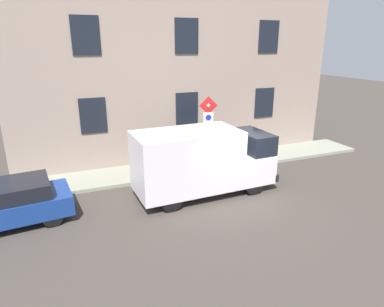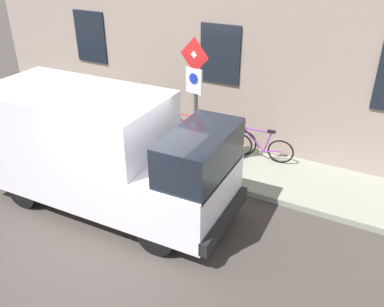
{
  "view_description": "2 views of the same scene",
  "coord_description": "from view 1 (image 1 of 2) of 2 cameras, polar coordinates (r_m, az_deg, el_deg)",
  "views": [
    {
      "loc": [
        -10.15,
        5.64,
        5.48
      ],
      "look_at": [
        1.48,
        0.91,
        1.33
      ],
      "focal_mm": 31.36,
      "sensor_mm": 36.0,
      "label": 1
    },
    {
      "loc": [
        -5.03,
        -4.25,
        5.21
      ],
      "look_at": [
        1.68,
        -0.63,
        1.11
      ],
      "focal_mm": 37.88,
      "sensor_mm": 36.0,
      "label": 2
    }
  ],
  "objects": [
    {
      "name": "ground_plane",
      "position": [
        12.84,
        6.31,
        -7.1
      ],
      "size": [
        80.0,
        80.0,
        0.0
      ],
      "primitive_type": "plane",
      "color": "#433B36"
    },
    {
      "name": "litter_bin",
      "position": [
        14.57,
        -0.8,
        -1.32
      ],
      "size": [
        0.44,
        0.44,
        0.9
      ],
      "primitive_type": "cylinder",
      "color": "#2D5133",
      "rests_on": "sidewalk_slab"
    },
    {
      "name": "building_facade",
      "position": [
        15.96,
        -1.38,
        12.98
      ],
      "size": [
        0.75,
        15.5,
        8.0
      ],
      "color": "#A18B7D",
      "rests_on": "ground_plane"
    },
    {
      "name": "bicycle_green",
      "position": [
        16.02,
        1.35,
        0.22
      ],
      "size": [
        0.46,
        1.71,
        0.89
      ],
      "rotation": [
        0.0,
        0.0,
        1.68
      ],
      "color": "black",
      "rests_on": "sidewalk_slab"
    },
    {
      "name": "bicycle_red",
      "position": [
        15.67,
        -1.94,
        -0.2
      ],
      "size": [
        0.46,
        1.72,
        0.89
      ],
      "rotation": [
        0.0,
        0.0,
        1.63
      ],
      "color": "black",
      "rests_on": "sidewalk_slab"
    },
    {
      "name": "pedestrian",
      "position": [
        14.56,
        -5.13,
        0.59
      ],
      "size": [
        0.3,
        0.42,
        1.72
      ],
      "rotation": [
        0.0,
        0.0,
        6.18
      ],
      "color": "#262B47",
      "rests_on": "sidewalk_slab"
    },
    {
      "name": "bicycle_purple",
      "position": [
        16.41,
        4.49,
        0.62
      ],
      "size": [
        0.46,
        1.71,
        0.89
      ],
      "rotation": [
        0.0,
        0.0,
        1.68
      ],
      "color": "black",
      "rests_on": "sidewalk_slab"
    },
    {
      "name": "sign_post_stacked",
      "position": [
        14.33,
        2.74,
        5.21
      ],
      "size": [
        0.2,
        0.55,
        3.12
      ],
      "color": "#474C47",
      "rests_on": "sidewalk_slab"
    },
    {
      "name": "delivery_van",
      "position": [
        12.46,
        1.7,
        -1.16
      ],
      "size": [
        2.17,
        5.39,
        2.5
      ],
      "rotation": [
        0.0,
        0.0,
        4.75
      ],
      "color": "white",
      "rests_on": "ground_plane"
    },
    {
      "name": "bicycle_blue",
      "position": [
        15.38,
        -5.36,
        -0.64
      ],
      "size": [
        0.46,
        1.71,
        0.89
      ],
      "rotation": [
        0.0,
        0.0,
        1.54
      ],
      "color": "black",
      "rests_on": "sidewalk_slab"
    },
    {
      "name": "parked_hatchback",
      "position": [
        12.03,
        -29.25,
        -7.45
      ],
      "size": [
        2.14,
        4.15,
        1.38
      ],
      "rotation": [
        0.0,
        0.0,
        1.67
      ],
      "color": "navy",
      "rests_on": "ground_plane"
    },
    {
      "name": "sidewalk_slab",
      "position": [
        15.58,
        0.53,
        -2.03
      ],
      "size": [
        2.07,
        17.5,
        0.14
      ],
      "primitive_type": "cube",
      "color": "gray",
      "rests_on": "ground_plane"
    }
  ]
}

